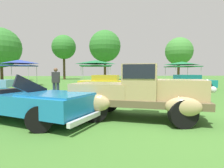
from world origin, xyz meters
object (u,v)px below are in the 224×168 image
object	(u,v)px
feature_pickup_truck	(138,91)
show_car_teal	(188,82)
show_car_yellow	(108,83)
canopy_tent_left_field	(19,63)
neighbor_convertible	(28,101)
canopy_tent_right_field	(182,64)
canopy_tent_center_field	(96,63)
spectator_between_cars	(56,82)

from	to	relation	value
feature_pickup_truck	show_car_teal	world-z (taller)	feature_pickup_truck
feature_pickup_truck	show_car_yellow	size ratio (longest dim) A/B	0.92
feature_pickup_truck	canopy_tent_left_field	size ratio (longest dim) A/B	1.45
neighbor_convertible	canopy_tent_right_field	world-z (taller)	canopy_tent_right_field
canopy_tent_right_field	canopy_tent_left_field	bearing A→B (deg)	-175.01
neighbor_convertible	canopy_tent_left_field	world-z (taller)	canopy_tent_left_field
show_car_yellow	canopy_tent_center_field	xyz separation A→B (m)	(-0.87, 5.73, 1.82)
feature_pickup_truck	canopy_tent_right_field	world-z (taller)	canopy_tent_right_field
canopy_tent_right_field	neighbor_convertible	bearing A→B (deg)	-129.01
show_car_yellow	neighbor_convertible	bearing A→B (deg)	-110.15
feature_pickup_truck	canopy_tent_left_field	world-z (taller)	canopy_tent_left_field
spectator_between_cars	canopy_tent_center_field	world-z (taller)	canopy_tent_center_field
show_car_teal	canopy_tent_left_field	distance (m)	16.52
show_car_teal	canopy_tent_center_field	size ratio (longest dim) A/B	1.25
show_car_teal	canopy_tent_left_field	bearing A→B (deg)	160.48
show_car_teal	spectator_between_cars	bearing A→B (deg)	-157.68
canopy_tent_left_field	canopy_tent_right_field	bearing A→B (deg)	4.99
spectator_between_cars	canopy_tent_left_field	world-z (taller)	canopy_tent_left_field
feature_pickup_truck	canopy_tent_center_field	xyz separation A→B (m)	(-1.19, 14.34, 1.56)
show_car_yellow	spectator_between_cars	size ratio (longest dim) A/B	2.77
neighbor_convertible	show_car_teal	world-z (taller)	neighbor_convertible
show_car_yellow	show_car_teal	bearing A→B (deg)	2.33
feature_pickup_truck	canopy_tent_center_field	size ratio (longest dim) A/B	1.34
show_car_yellow	spectator_between_cars	bearing A→B (deg)	-129.88
canopy_tent_left_field	spectator_between_cars	bearing A→B (deg)	-59.66
show_car_yellow	canopy_tent_right_field	size ratio (longest dim) A/B	1.39
spectator_between_cars	feature_pickup_truck	bearing A→B (deg)	-54.13
feature_pickup_truck	canopy_tent_right_field	size ratio (longest dim) A/B	1.28
canopy_tent_left_field	canopy_tent_center_field	size ratio (longest dim) A/B	0.92
spectator_between_cars	canopy_tent_right_field	xyz separation A→B (m)	(12.86, 11.16, 1.51)
neighbor_convertible	canopy_tent_right_field	xyz separation A→B (m)	(12.77, 15.77, 1.84)
show_car_yellow	show_car_teal	world-z (taller)	same
canopy_tent_center_field	canopy_tent_right_field	size ratio (longest dim) A/B	0.96
spectator_between_cars	neighbor_convertible	bearing A→B (deg)	-88.95
canopy_tent_center_field	canopy_tent_right_field	bearing A→B (deg)	8.83
spectator_between_cars	canopy_tent_center_field	bearing A→B (deg)	76.44
neighbor_convertible	canopy_tent_left_field	size ratio (longest dim) A/B	1.60
canopy_tent_center_field	feature_pickup_truck	bearing A→B (deg)	-85.26
neighbor_convertible	canopy_tent_right_field	distance (m)	20.37
neighbor_convertible	canopy_tent_center_field	xyz separation A→B (m)	(2.21, 14.13, 1.84)
show_car_yellow	show_car_teal	distance (m)	6.73
feature_pickup_truck	canopy_tent_center_field	distance (m)	14.47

